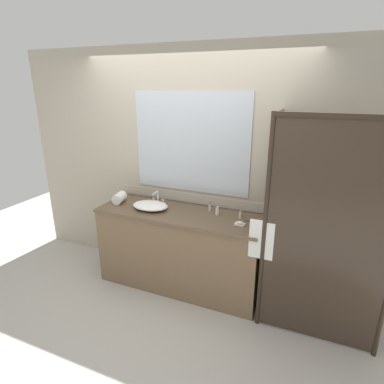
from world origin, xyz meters
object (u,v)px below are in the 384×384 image
Objects in this scene: sink_basin at (150,206)px; amenity_bottle_body_wash at (241,214)px; faucet at (158,200)px; amenity_bottle_conditioner at (210,207)px; rolled_towel_near_edge at (119,198)px; amenity_bottle_shampoo at (217,211)px; soap_dish at (240,223)px.

sink_basin is 0.98m from amenity_bottle_body_wash.
amenity_bottle_body_wash is at bearing -1.91° from faucet.
amenity_bottle_conditioner is 1.16× the size of amenity_bottle_body_wash.
rolled_towel_near_edge is at bearing -171.24° from amenity_bottle_conditioner.
amenity_bottle_shampoo is at bearing -176.53° from amenity_bottle_body_wash.
soap_dish is at bearing -27.94° from amenity_bottle_shampoo.
rolled_towel_near_edge reaches higher than amenity_bottle_conditioner.
sink_basin is at bearing -4.42° from rolled_towel_near_edge.
rolled_towel_near_edge reaches higher than soap_dish.
rolled_towel_near_edge reaches higher than sink_basin.
sink_basin is 4.82× the size of amenity_bottle_body_wash.
faucet is 1.76× the size of amenity_bottle_conditioner.
soap_dish is 1.04× the size of amenity_bottle_conditioner.
faucet is at bearing 178.09° from amenity_bottle_body_wash.
sink_basin is 2.22× the size of rolled_towel_near_edge.
sink_basin is 0.17m from faucet.
amenity_bottle_shampoo is (0.73, 0.12, 0.01)m from sink_basin.
amenity_bottle_body_wash reaches higher than sink_basin.
soap_dish is (1.01, -0.03, -0.02)m from sink_basin.
amenity_bottle_conditioner reaches higher than amenity_bottle_shampoo.
soap_dish is 0.45m from amenity_bottle_conditioner.
faucet reaches higher than amenity_bottle_conditioner.
amenity_bottle_conditioner is 1.06m from rolled_towel_near_edge.
faucet is 0.62m from amenity_bottle_conditioner.
amenity_bottle_conditioner is at bearing 17.36° from sink_basin.
sink_basin is 0.65m from amenity_bottle_conditioner.
sink_basin is 4.02× the size of soap_dish.
sink_basin is 1.01m from soap_dish.
sink_basin is 0.74m from amenity_bottle_shampoo.
amenity_bottle_shampoo reaches higher than soap_dish.
faucet reaches higher than rolled_towel_near_edge.
rolled_towel_near_edge is at bearing -175.79° from amenity_bottle_body_wash.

